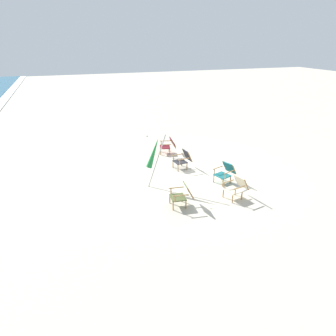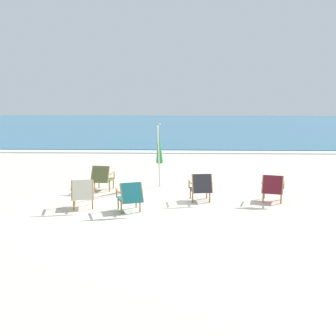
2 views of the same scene
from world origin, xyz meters
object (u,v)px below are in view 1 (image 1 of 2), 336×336
beach_chair_front_right (226,172)px  umbrella_furled_green (154,153)px  beach_chair_far_center (183,159)px  beach_chair_front_left (183,194)px  beach_chair_back_right (237,187)px  beach_chair_back_left (168,145)px

beach_chair_front_right → umbrella_furled_green: bearing=78.2°
beach_chair_far_center → beach_chair_front_left: bearing=157.8°
beach_chair_front_right → beach_chair_far_center: (1.79, 1.04, 0.01)m
beach_chair_front_right → beach_chair_far_center: 2.08m
beach_chair_front_left → beach_chair_far_center: (2.93, -1.20, 0.00)m
beach_chair_back_right → beach_chair_front_right: bearing=-11.6°
beach_chair_front_right → umbrella_furled_green: umbrella_furled_green is taller
beach_chair_back_left → beach_chair_front_left: (-4.86, 1.20, 0.00)m
beach_chair_front_left → umbrella_furled_green: umbrella_furled_green is taller
beach_chair_far_center → beach_chair_back_right: bearing=-165.4°
beach_chair_back_right → umbrella_furled_green: 3.18m
beach_chair_front_right → beach_chair_far_center: size_ratio=1.14×
beach_chair_back_left → beach_chair_far_center: beach_chair_far_center is taller
beach_chair_front_left → beach_chair_back_right: beach_chair_front_left is taller
beach_chair_back_left → beach_chair_far_center: size_ratio=1.13×
beach_chair_back_left → beach_chair_back_right: bearing=-171.0°
umbrella_furled_green → beach_chair_front_left: bearing=-164.6°
beach_chair_back_left → umbrella_furled_green: size_ratio=0.45×
beach_chair_front_left → beach_chair_back_right: (-0.10, -1.98, -0.00)m
beach_chair_far_center → beach_chair_back_left: bearing=0.0°
beach_chair_back_left → beach_chair_front_right: (-3.72, -1.04, 0.00)m
beach_chair_back_left → beach_chair_far_center: 1.93m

